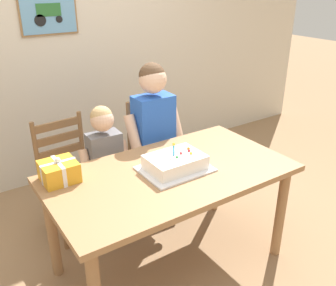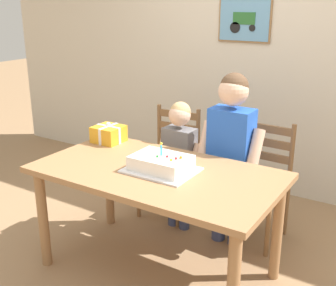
{
  "view_description": "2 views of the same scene",
  "coord_description": "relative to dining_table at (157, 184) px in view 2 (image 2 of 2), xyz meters",
  "views": [
    {
      "loc": [
        -1.19,
        -1.74,
        1.91
      ],
      "look_at": [
        0.1,
        0.18,
        0.86
      ],
      "focal_mm": 39.7,
      "sensor_mm": 36.0,
      "label": 1
    },
    {
      "loc": [
        1.42,
        -2.12,
        1.79
      ],
      "look_at": [
        -0.01,
        0.15,
        0.89
      ],
      "focal_mm": 45.55,
      "sensor_mm": 36.0,
      "label": 2
    }
  ],
  "objects": [
    {
      "name": "ground_plane",
      "position": [
        0.0,
        0.0,
        -0.66
      ],
      "size": [
        20.0,
        20.0,
        0.0
      ],
      "primitive_type": "plane",
      "color": "#997551"
    },
    {
      "name": "back_wall",
      "position": [
        -0.0,
        1.74,
        0.64
      ],
      "size": [
        6.4,
        0.11,
        2.6
      ],
      "color": "beige",
      "rests_on": "ground"
    },
    {
      "name": "dining_table",
      "position": [
        0.0,
        0.0,
        0.0
      ],
      "size": [
        1.59,
        0.87,
        0.76
      ],
      "color": "#9E7047",
      "rests_on": "ground"
    },
    {
      "name": "birthday_cake",
      "position": [
        0.04,
        -0.0,
        0.15
      ],
      "size": [
        0.44,
        0.34,
        0.19
      ],
      "color": "silver",
      "rests_on": "dining_table"
    },
    {
      "name": "gift_box_red_large",
      "position": [
        -0.63,
        0.29,
        0.16
      ],
      "size": [
        0.22,
        0.21,
        0.16
      ],
      "color": "gold",
      "rests_on": "dining_table"
    },
    {
      "name": "chair_left",
      "position": [
        -0.4,
        0.82,
        -0.19
      ],
      "size": [
        0.45,
        0.45,
        0.92
      ],
      "color": "brown",
      "rests_on": "ground"
    },
    {
      "name": "chair_right",
      "position": [
        0.4,
        0.82,
        -0.19
      ],
      "size": [
        0.44,
        0.44,
        0.92
      ],
      "color": "brown",
      "rests_on": "ground"
    },
    {
      "name": "child_older",
      "position": [
        0.25,
        0.6,
        0.15
      ],
      "size": [
        0.48,
        0.27,
        1.32
      ],
      "color": "#38426B",
      "rests_on": "ground"
    },
    {
      "name": "child_younger",
      "position": [
        -0.19,
        0.6,
        -0.01
      ],
      "size": [
        0.39,
        0.22,
        1.06
      ],
      "color": "#38426B",
      "rests_on": "ground"
    }
  ]
}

